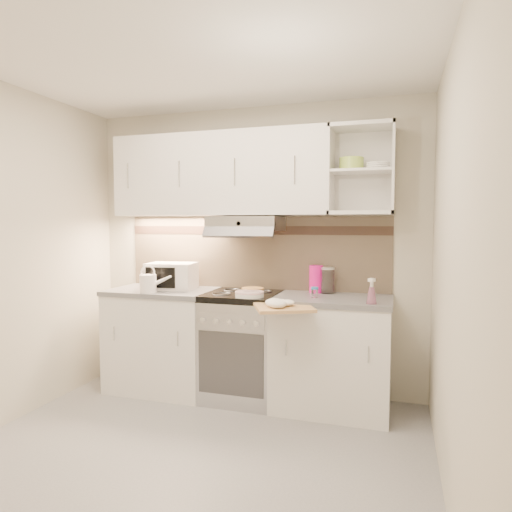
{
  "coord_description": "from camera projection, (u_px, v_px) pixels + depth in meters",
  "views": [
    {
      "loc": [
        1.24,
        -2.48,
        1.47
      ],
      "look_at": [
        0.16,
        0.95,
        1.22
      ],
      "focal_mm": 32.0,
      "sensor_mm": 36.0,
      "label": 1
    }
  ],
  "objects": [
    {
      "name": "dish_towel",
      "position": [
        276.0,
        302.0,
        3.27
      ],
      "size": [
        0.3,
        0.27,
        0.07
      ],
      "primitive_type": null,
      "rotation": [
        0.0,
        0.0,
        0.2
      ],
      "color": "white",
      "rests_on": "cutting_board"
    },
    {
      "name": "cutting_board",
      "position": [
        284.0,
        308.0,
        3.3
      ],
      "size": [
        0.52,
        0.5,
        0.02
      ],
      "primitive_type": "cube",
      "rotation": [
        0.0,
        0.0,
        0.43
      ],
      "color": "tan",
      "rests_on": "base_cabinet_right"
    },
    {
      "name": "room_shell",
      "position": [
        207.0,
        202.0,
        3.07
      ],
      "size": [
        3.04,
        2.84,
        2.52
      ],
      "color": "beige",
      "rests_on": "ground"
    },
    {
      "name": "glass_jar",
      "position": [
        328.0,
        280.0,
        3.79
      ],
      "size": [
        0.12,
        0.12,
        0.22
      ],
      "rotation": [
        0.0,
        0.0,
        -0.33
      ],
      "color": "white",
      "rests_on": "worktop_right"
    },
    {
      "name": "electric_range",
      "position": [
        243.0,
        346.0,
        3.85
      ],
      "size": [
        0.6,
        0.6,
        0.9
      ],
      "color": "#B7B7BC",
      "rests_on": "ground"
    },
    {
      "name": "spray_bottle",
      "position": [
        372.0,
        293.0,
        3.29
      ],
      "size": [
        0.08,
        0.08,
        0.2
      ],
      "rotation": [
        0.0,
        0.0,
        -0.41
      ],
      "color": "pink",
      "rests_on": "worktop_right"
    },
    {
      "name": "worktop_left",
      "position": [
        163.0,
        291.0,
        4.04
      ],
      "size": [
        0.92,
        0.62,
        0.04
      ],
      "primitive_type": "cube",
      "color": "slate",
      "rests_on": "base_cabinet_left"
    },
    {
      "name": "spice_jar",
      "position": [
        315.0,
        292.0,
        3.57
      ],
      "size": [
        0.06,
        0.06,
        0.08
      ],
      "rotation": [
        0.0,
        0.0,
        -0.18
      ],
      "color": "white",
      "rests_on": "worktop_right"
    },
    {
      "name": "watering_can",
      "position": [
        149.0,
        283.0,
        3.83
      ],
      "size": [
        0.27,
        0.16,
        0.23
      ],
      "rotation": [
        0.0,
        0.0,
        0.35
      ],
      "color": "white",
      "rests_on": "worktop_left"
    },
    {
      "name": "ground",
      "position": [
        185.0,
        462.0,
        2.83
      ],
      "size": [
        3.0,
        3.0,
        0.0
      ],
      "primitive_type": "plane",
      "color": "gray",
      "rests_on": "ground"
    },
    {
      "name": "pink_pitcher",
      "position": [
        316.0,
        279.0,
        3.82
      ],
      "size": [
        0.12,
        0.12,
        0.23
      ],
      "rotation": [
        0.0,
        0.0,
        -0.26
      ],
      "color": "#E6118B",
      "rests_on": "worktop_right"
    },
    {
      "name": "bread_loaf",
      "position": [
        253.0,
        291.0,
        3.79
      ],
      "size": [
        0.19,
        0.19,
        0.05
      ],
      "primitive_type": "cylinder",
      "color": "olive",
      "rests_on": "electric_range"
    },
    {
      "name": "worktop_right",
      "position": [
        332.0,
        300.0,
        3.59
      ],
      "size": [
        0.92,
        0.62,
        0.04
      ],
      "primitive_type": "cube",
      "color": "slate",
      "rests_on": "base_cabinet_right"
    },
    {
      "name": "base_cabinet_right",
      "position": [
        332.0,
        356.0,
        3.63
      ],
      "size": [
        0.9,
        0.6,
        0.86
      ],
      "primitive_type": "cube",
      "color": "white",
      "rests_on": "ground"
    },
    {
      "name": "microwave",
      "position": [
        171.0,
        276.0,
        4.05
      ],
      "size": [
        0.44,
        0.35,
        0.23
      ],
      "rotation": [
        0.0,
        0.0,
        0.12
      ],
      "color": "white",
      "rests_on": "worktop_left"
    },
    {
      "name": "plate_stack",
      "position": [
        250.0,
        294.0,
        3.61
      ],
      "size": [
        0.23,
        0.23,
        0.05
      ],
      "rotation": [
        0.0,
        0.0,
        0.25
      ],
      "color": "white",
      "rests_on": "electric_range"
    },
    {
      "name": "base_cabinet_left",
      "position": [
        163.0,
        341.0,
        4.07
      ],
      "size": [
        0.9,
        0.6,
        0.86
      ],
      "primitive_type": "cube",
      "color": "white",
      "rests_on": "ground"
    }
  ]
}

